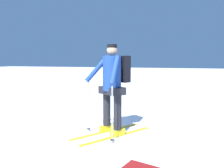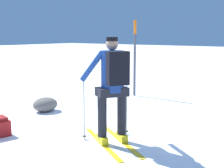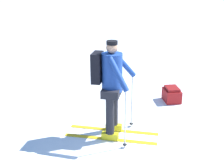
{
  "view_description": "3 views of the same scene",
  "coord_description": "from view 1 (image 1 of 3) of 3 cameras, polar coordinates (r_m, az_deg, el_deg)",
  "views": [
    {
      "loc": [
        -2.17,
        3.52,
        1.44
      ],
      "look_at": [
        -0.76,
        -0.42,
        0.99
      ],
      "focal_mm": 35.0,
      "sensor_mm": 36.0,
      "label": 1
    },
    {
      "loc": [
        -4.77,
        -3.41,
        1.8
      ],
      "look_at": [
        -0.76,
        -0.42,
        0.99
      ],
      "focal_mm": 50.0,
      "sensor_mm": 36.0,
      "label": 2
    },
    {
      "loc": [
        3.95,
        -2.25,
        2.82
      ],
      "look_at": [
        -0.76,
        -0.42,
        0.99
      ],
      "focal_mm": 50.0,
      "sensor_mm": 36.0,
      "label": 3
    }
  ],
  "objects": [
    {
      "name": "ground_plane",
      "position": [
        4.38,
        -11.65,
        -13.22
      ],
      "size": [
        80.0,
        80.0,
        0.0
      ],
      "primitive_type": "plane",
      "color": "white"
    },
    {
      "name": "skier",
      "position": [
        4.23,
        0.28,
        0.37
      ],
      "size": [
        1.27,
        1.64,
        1.75
      ],
      "color": "gold",
      "rests_on": "ground_plane"
    }
  ]
}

